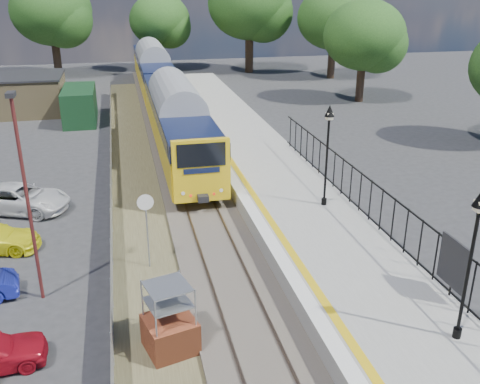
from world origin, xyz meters
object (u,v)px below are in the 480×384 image
object	(u,v)px
victorian_lamp_south	(476,231)
brick_plinth	(169,319)
speed_sign	(146,218)
train	(162,87)
carpark_lamp	(26,189)
victorian_lamp_north	(328,132)
car_white	(19,198)

from	to	relation	value
victorian_lamp_south	brick_plinth	distance (m)	8.94
victorian_lamp_south	speed_sign	size ratio (longest dim) A/B	1.48
train	speed_sign	xyz separation A→B (m)	(-2.79, -24.89, -0.19)
brick_plinth	carpark_lamp	size ratio (longest dim) A/B	0.32
train	speed_sign	bearing A→B (deg)	-96.40
victorian_lamp_north	brick_plinth	world-z (taller)	victorian_lamp_north
brick_plinth	car_white	bearing A→B (deg)	116.57
victorian_lamp_north	speed_sign	bearing A→B (deg)	-162.98
speed_sign	victorian_lamp_north	bearing A→B (deg)	12.90
victorian_lamp_south	train	distance (m)	32.93
carpark_lamp	train	bearing A→B (deg)	75.78
train	speed_sign	distance (m)	25.04
train	car_white	distance (m)	19.96
car_white	victorian_lamp_north	bearing A→B (deg)	-86.76
carpark_lamp	car_white	distance (m)	9.09
brick_plinth	speed_sign	size ratio (longest dim) A/B	0.74
victorian_lamp_south	speed_sign	bearing A→B (deg)	137.79
victorian_lamp_north	speed_sign	size ratio (longest dim) A/B	1.48
brick_plinth	car_white	xyz separation A→B (m)	(-6.03, 12.05, -0.44)
speed_sign	victorian_lamp_south	bearing A→B (deg)	-46.33
victorian_lamp_south	car_white	xyz separation A→B (m)	(-14.03, 14.44, -3.63)
carpark_lamp	victorian_lamp_north	bearing A→B (deg)	17.38
train	carpark_lamp	world-z (taller)	carpark_lamp
brick_plinth	speed_sign	bearing A→B (deg)	93.27
carpark_lamp	speed_sign	bearing A→B (deg)	18.15
car_white	brick_plinth	bearing A→B (deg)	-132.38
victorian_lamp_north	brick_plinth	size ratio (longest dim) A/B	2.00
victorian_lamp_south	car_white	size ratio (longest dim) A/B	0.96
speed_sign	carpark_lamp	distance (m)	4.50
victorian_lamp_north	speed_sign	distance (m)	8.73
victorian_lamp_south	train	bearing A→B (deg)	99.63
victorian_lamp_north	carpark_lamp	bearing A→B (deg)	-162.62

